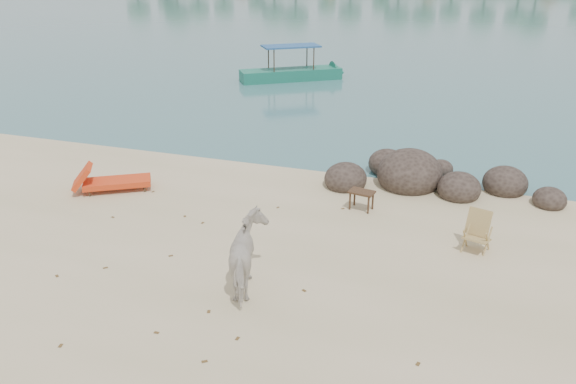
% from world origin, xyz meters
% --- Properties ---
extents(boulders, '(6.43, 2.99, 1.38)m').
position_xyz_m(boulders, '(3.05, 5.87, 0.25)').
color(boulders, '#2B221D').
rests_on(boulders, ground).
extents(cow, '(1.34, 1.87, 1.44)m').
position_xyz_m(cow, '(0.39, -0.68, 0.72)').
color(cow, silver).
rests_on(cow, ground).
extents(side_table, '(0.69, 0.52, 0.51)m').
position_xyz_m(side_table, '(1.71, 3.68, 0.25)').
color(side_table, '#312013').
rests_on(side_table, ground).
extents(lounge_chair, '(2.34, 1.85, 0.68)m').
position_xyz_m(lounge_chair, '(-5.03, 2.80, 0.34)').
color(lounge_chair, red).
rests_on(lounge_chair, ground).
extents(deck_chair, '(0.73, 0.77, 0.89)m').
position_xyz_m(deck_chair, '(4.57, 2.31, 0.44)').
color(deck_chair, tan).
rests_on(deck_chair, ground).
extents(boat_near, '(5.69, 4.52, 2.92)m').
position_xyz_m(boat_near, '(-5.21, 18.80, 1.46)').
color(boat_near, '#1A6D57').
rests_on(boat_near, water).
extents(dead_leaves, '(8.04, 7.16, 0.00)m').
position_xyz_m(dead_leaves, '(-0.79, -0.40, 0.01)').
color(dead_leaves, brown).
rests_on(dead_leaves, ground).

